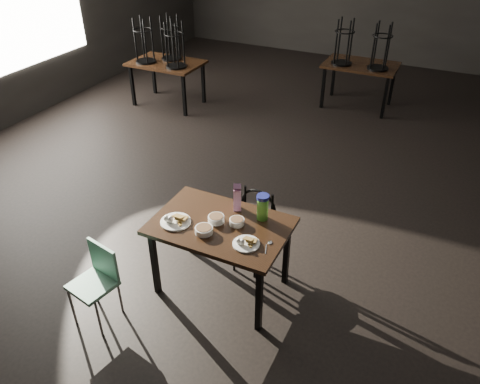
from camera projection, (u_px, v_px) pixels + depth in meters
The scene contains 14 objects.
room at pixel (315, 1), 4.39m from camera, with size 12.00×12.04×3.22m.
main_table at pixel (221, 231), 4.14m from camera, with size 1.20×0.80×0.75m.
plate_left at pixel (175, 220), 4.11m from camera, with size 0.27×0.27×0.09m.
plate_right at pixel (246, 243), 3.85m from camera, with size 0.23×0.23×0.07m.
bowl_near at pixel (216, 219), 4.11m from camera, with size 0.15×0.15×0.06m.
bowl_far at pixel (237, 222), 4.08m from camera, with size 0.13×0.13×0.05m.
bowl_big at pixel (204, 230), 3.98m from camera, with size 0.16×0.16×0.05m.
juice_carton at pixel (237, 198), 4.22m from camera, with size 0.09×0.09×0.27m.
water_bottle at pixel (263, 207), 4.10m from camera, with size 0.12×0.12×0.25m.
spoon at pixel (269, 244), 3.87m from camera, with size 0.05×0.18×0.01m.
bentwood_chair at pixel (253, 224), 4.52m from camera, with size 0.40×0.40×0.83m.
school_chair at pixel (97, 277), 3.98m from camera, with size 0.40×0.40×0.73m.
bg_table_left at pixel (166, 61), 7.86m from camera, with size 1.20×0.80×1.48m.
bg_table_far at pixel (361, 64), 7.77m from camera, with size 1.20×0.80×1.48m.
Camera 1 is at (1.31, -4.51, 3.23)m, focal length 35.00 mm.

